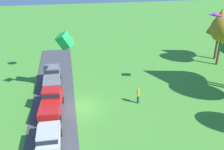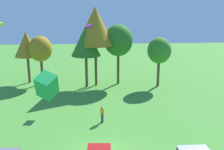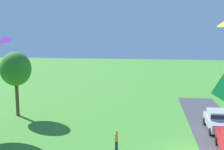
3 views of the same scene
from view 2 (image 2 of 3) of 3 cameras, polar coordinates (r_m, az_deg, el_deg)
person_beside_suv at (r=25.60m, az=-2.15°, el=-8.48°), size 0.36×0.24×1.71m
tree_far_right at (r=39.54m, az=-18.08°, el=6.35°), size 3.53×3.53×7.45m
tree_lone_near at (r=38.36m, az=-15.31°, el=5.45°), size 3.28×3.28×6.91m
tree_left_of_center at (r=35.51m, az=-5.75°, el=7.32°), size 3.99×3.99×8.42m
tree_center_back at (r=36.03m, az=-3.67°, el=10.53°), size 5.17×5.17×10.92m
tree_right_of_center at (r=36.88m, az=1.39°, el=7.50°), size 4.04×4.04×8.54m
tree_far_left at (r=36.48m, az=10.25°, el=5.21°), size 3.25×3.25×6.86m
kite_box_near_flag at (r=17.44m, az=-14.01°, el=-2.27°), size 1.53×2.02×2.05m
kite_diamond_high_left at (r=31.60m, az=-5.10°, el=10.69°), size 1.46×1.46×0.64m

